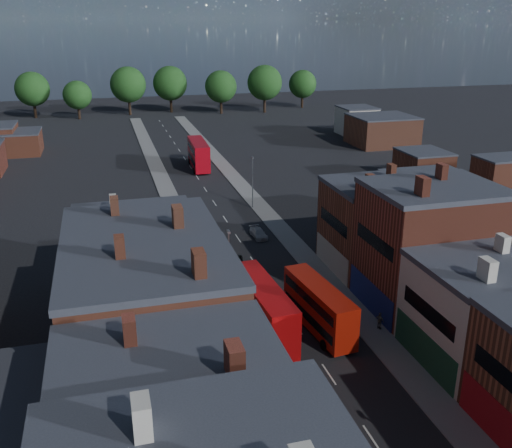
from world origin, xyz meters
TOP-DOWN VIEW (x-y plane):
  - pavement_west at (-6.50, 50.00)m, footprint 3.00×200.00m
  - pavement_east at (6.50, 50.00)m, footprint 3.00×200.00m
  - lamp_post_2 at (-5.20, 30.00)m, footprint 0.25×0.70m
  - lamp_post_3 at (5.20, 60.00)m, footprint 0.25×0.70m
  - bus_0 at (-3.50, 23.54)m, footprint 3.49×11.73m
  - bus_1 at (1.75, 23.05)m, footprint 3.56×10.66m
  - bus_2 at (1.50, 86.88)m, footprint 3.49×12.44m
  - car_2 at (-2.32, 39.09)m, footprint 2.17×4.00m
  - car_3 at (2.74, 47.70)m, footprint 1.86×4.11m
  - ped_3 at (7.28, 21.45)m, footprint 0.80×1.08m

SIDE VIEW (x-z plane):
  - pavement_west at x=-6.50m, z-range 0.00..0.12m
  - pavement_east at x=6.50m, z-range 0.00..0.12m
  - car_2 at x=-2.32m, z-range 0.00..1.06m
  - car_3 at x=2.74m, z-range 0.00..1.17m
  - ped_3 at x=7.28m, z-range 0.12..1.79m
  - bus_1 at x=1.75m, z-range 0.18..4.69m
  - bus_0 at x=-3.50m, z-range 0.20..5.20m
  - bus_2 at x=1.50m, z-range 0.21..5.54m
  - lamp_post_2 at x=-5.20m, z-range 0.64..8.77m
  - lamp_post_3 at x=5.20m, z-range 0.64..8.77m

